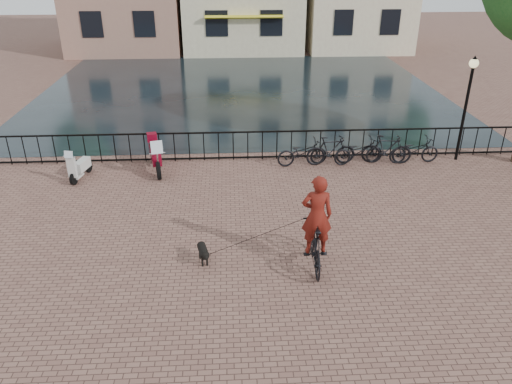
{
  "coord_description": "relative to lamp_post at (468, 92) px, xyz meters",
  "views": [
    {
      "loc": [
        -0.62,
        -7.99,
        6.64
      ],
      "look_at": [
        0.0,
        3.0,
        1.2
      ],
      "focal_mm": 35.0,
      "sensor_mm": 36.0,
      "label": 1
    }
  ],
  "objects": [
    {
      "name": "parked_bike_0",
      "position": [
        -5.4,
        -0.2,
        -1.93
      ],
      "size": [
        1.79,
        0.85,
        0.9
      ],
      "primitive_type": "imported",
      "rotation": [
        0.0,
        0.0,
        1.72
      ],
      "color": "black",
      "rests_on": "ground"
    },
    {
      "name": "canal_water",
      "position": [
        -7.2,
        9.7,
        -2.38
      ],
      "size": [
        20.0,
        20.0,
        0.0
      ],
      "primitive_type": "plane",
      "color": "black",
      "rests_on": "ground"
    },
    {
      "name": "lamp_post",
      "position": [
        0.0,
        0.0,
        0.0
      ],
      "size": [
        0.3,
        0.3,
        3.45
      ],
      "color": "black",
      "rests_on": "ground"
    },
    {
      "name": "parked_bike_4",
      "position": [
        -1.6,
        -0.2,
        -1.93
      ],
      "size": [
        1.75,
        0.71,
        0.9
      ],
      "primitive_type": "imported",
      "rotation": [
        0.0,
        0.0,
        1.64
      ],
      "color": "black",
      "rests_on": "ground"
    },
    {
      "name": "scooter",
      "position": [
        -12.55,
        -0.84,
        -1.8
      ],
      "size": [
        0.62,
        1.29,
        1.16
      ],
      "rotation": [
        0.0,
        0.0,
        -0.22
      ],
      "color": "silver",
      "rests_on": "ground"
    },
    {
      "name": "dog",
      "position": [
        -8.5,
        -5.8,
        -2.13
      ],
      "size": [
        0.4,
        0.77,
        0.5
      ],
      "rotation": [
        0.0,
        0.0,
        0.22
      ],
      "color": "black",
      "rests_on": "ground"
    },
    {
      "name": "motorcycle",
      "position": [
        -10.24,
        -0.38,
        -1.71
      ],
      "size": [
        0.87,
        1.93,
        1.34
      ],
      "rotation": [
        0.0,
        0.0,
        0.23
      ],
      "color": "maroon",
      "rests_on": "ground"
    },
    {
      "name": "ground",
      "position": [
        -7.2,
        -7.6,
        -2.38
      ],
      "size": [
        100.0,
        100.0,
        0.0
      ],
      "primitive_type": "plane",
      "color": "brown",
      "rests_on": "ground"
    },
    {
      "name": "parked_bike_2",
      "position": [
        -3.5,
        -0.2,
        -1.93
      ],
      "size": [
        1.78,
        0.84,
        0.9
      ],
      "primitive_type": "imported",
      "rotation": [
        0.0,
        0.0,
        1.72
      ],
      "color": "black",
      "rests_on": "ground"
    },
    {
      "name": "railing",
      "position": [
        -7.2,
        0.4,
        -1.87
      ],
      "size": [
        20.0,
        0.05,
        1.02
      ],
      "color": "black",
      "rests_on": "ground"
    },
    {
      "name": "parked_bike_3",
      "position": [
        -2.55,
        -0.2,
        -1.88
      ],
      "size": [
        1.71,
        0.7,
        1.0
      ],
      "primitive_type": "imported",
      "rotation": [
        0.0,
        0.0,
        1.43
      ],
      "color": "black",
      "rests_on": "ground"
    },
    {
      "name": "cyclist",
      "position": [
        -5.94,
        -6.06,
        -1.37
      ],
      "size": [
        0.86,
        1.96,
        2.64
      ],
      "rotation": [
        0.0,
        0.0,
        3.09
      ],
      "color": "black",
      "rests_on": "ground"
    },
    {
      "name": "parked_bike_1",
      "position": [
        -4.45,
        -0.2,
        -1.88
      ],
      "size": [
        1.7,
        0.61,
        1.0
      ],
      "primitive_type": "imported",
      "rotation": [
        0.0,
        0.0,
        1.66
      ],
      "color": "black",
      "rests_on": "ground"
    }
  ]
}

